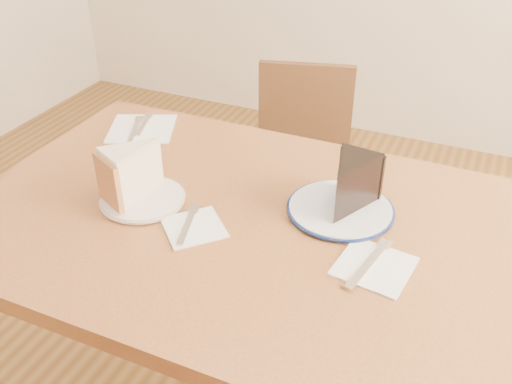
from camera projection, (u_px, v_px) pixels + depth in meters
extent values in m
cube|color=#562F17|center=(240.00, 223.00, 1.23)|extent=(1.20, 0.80, 0.04)
cylinder|color=#301E0E|center=(138.00, 221.00, 1.88)|extent=(0.06, 0.06, 0.71)
cylinder|color=#301E0E|center=(480.00, 317.00, 1.52)|extent=(0.06, 0.06, 0.71)
cube|color=black|center=(298.00, 183.00, 1.96)|extent=(0.47, 0.47, 0.04)
cylinder|color=black|center=(342.00, 212.00, 2.20)|extent=(0.03, 0.03, 0.40)
cylinder|color=black|center=(258.00, 205.00, 2.24)|extent=(0.03, 0.03, 0.40)
cylinder|color=black|center=(340.00, 267.00, 1.92)|extent=(0.03, 0.03, 0.40)
cylinder|color=black|center=(244.00, 258.00, 1.97)|extent=(0.03, 0.03, 0.40)
cube|color=black|center=(305.00, 111.00, 2.00)|extent=(0.32, 0.11, 0.35)
cylinder|color=silver|center=(143.00, 199.00, 1.27)|extent=(0.18, 0.18, 0.01)
cylinder|color=white|center=(340.00, 209.00, 1.23)|extent=(0.22, 0.22, 0.01)
cube|color=white|center=(194.00, 227.00, 1.19)|extent=(0.17, 0.17, 0.00)
cube|color=white|center=(374.00, 266.00, 1.08)|extent=(0.15, 0.15, 0.00)
cube|color=white|center=(142.00, 129.00, 1.57)|extent=(0.23, 0.23, 0.00)
cube|color=silver|center=(188.00, 225.00, 1.19)|extent=(0.05, 0.14, 0.00)
cube|color=silver|center=(369.00, 264.00, 1.08)|extent=(0.05, 0.17, 0.00)
cube|color=silver|center=(144.00, 125.00, 1.58)|extent=(0.06, 0.14, 0.00)
cube|color=silver|center=(135.00, 129.00, 1.56)|extent=(0.08, 0.15, 0.00)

